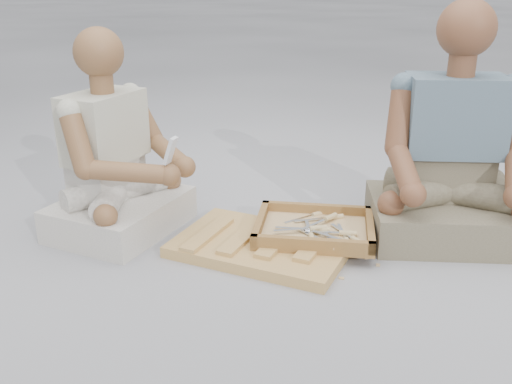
% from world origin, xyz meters
% --- Properties ---
extents(ground, '(60.00, 60.00, 0.00)m').
position_xyz_m(ground, '(0.00, 0.00, 0.00)').
color(ground, '#A3A3A9').
rests_on(ground, ground).
extents(carved_panel, '(0.77, 0.60, 0.05)m').
position_xyz_m(carved_panel, '(-0.12, 0.23, 0.02)').
color(carved_panel, '#AB7842').
rests_on(carved_panel, ground).
extents(tool_tray, '(0.49, 0.40, 0.06)m').
position_xyz_m(tool_tray, '(0.08, 0.33, 0.07)').
color(tool_tray, brown).
rests_on(tool_tray, carved_panel).
extents(chisel_0, '(0.17, 0.17, 0.02)m').
position_xyz_m(chisel_0, '(0.07, 0.47, 0.07)').
color(chisel_0, silver).
rests_on(chisel_0, tool_tray).
extents(chisel_1, '(0.07, 0.22, 0.02)m').
position_xyz_m(chisel_1, '(0.22, 0.24, 0.07)').
color(chisel_1, silver).
rests_on(chisel_1, tool_tray).
extents(chisel_2, '(0.20, 0.12, 0.02)m').
position_xyz_m(chisel_2, '(0.23, 0.20, 0.08)').
color(chisel_2, silver).
rests_on(chisel_2, tool_tray).
extents(chisel_3, '(0.21, 0.09, 0.02)m').
position_xyz_m(chisel_3, '(0.08, 0.30, 0.08)').
color(chisel_3, silver).
rests_on(chisel_3, tool_tray).
extents(chisel_4, '(0.09, 0.21, 0.02)m').
position_xyz_m(chisel_4, '(0.16, 0.19, 0.08)').
color(chisel_4, silver).
rests_on(chisel_4, tool_tray).
extents(chisel_5, '(0.22, 0.03, 0.02)m').
position_xyz_m(chisel_5, '(0.20, 0.29, 0.08)').
color(chisel_5, silver).
rests_on(chisel_5, tool_tray).
extents(chisel_6, '(0.07, 0.22, 0.02)m').
position_xyz_m(chisel_6, '(0.08, 0.23, 0.08)').
color(chisel_6, silver).
rests_on(chisel_6, tool_tray).
extents(chisel_7, '(0.15, 0.19, 0.02)m').
position_xyz_m(chisel_7, '(0.25, 0.24, 0.08)').
color(chisel_7, silver).
rests_on(chisel_7, tool_tray).
extents(chisel_8, '(0.22, 0.03, 0.02)m').
position_xyz_m(chisel_8, '(0.09, 0.30, 0.08)').
color(chisel_8, silver).
rests_on(chisel_8, tool_tray).
extents(chisel_9, '(0.21, 0.11, 0.02)m').
position_xyz_m(chisel_9, '(0.14, 0.45, 0.07)').
color(chisel_9, silver).
rests_on(chisel_9, tool_tray).
extents(chisel_10, '(0.14, 0.19, 0.02)m').
position_xyz_m(chisel_10, '(0.13, 0.40, 0.08)').
color(chisel_10, silver).
rests_on(chisel_10, tool_tray).
extents(chisel_11, '(0.17, 0.16, 0.02)m').
position_xyz_m(chisel_11, '(0.13, 0.20, 0.07)').
color(chisel_11, silver).
rests_on(chisel_11, tool_tray).
extents(wood_chip_0, '(0.02, 0.02, 0.00)m').
position_xyz_m(wood_chip_0, '(0.02, 0.47, 0.00)').
color(wood_chip_0, tan).
rests_on(wood_chip_0, ground).
extents(wood_chip_1, '(0.02, 0.02, 0.00)m').
position_xyz_m(wood_chip_1, '(0.30, 0.24, 0.00)').
color(wood_chip_1, tan).
rests_on(wood_chip_1, ground).
extents(wood_chip_2, '(0.02, 0.02, 0.00)m').
position_xyz_m(wood_chip_2, '(0.21, 0.68, 0.00)').
color(wood_chip_2, tan).
rests_on(wood_chip_2, ground).
extents(wood_chip_3, '(0.02, 0.02, 0.00)m').
position_xyz_m(wood_chip_3, '(0.12, 0.71, 0.00)').
color(wood_chip_3, tan).
rests_on(wood_chip_3, ground).
extents(wood_chip_4, '(0.02, 0.02, 0.00)m').
position_xyz_m(wood_chip_4, '(0.21, 0.39, 0.00)').
color(wood_chip_4, tan).
rests_on(wood_chip_4, ground).
extents(wood_chip_5, '(0.02, 0.02, 0.00)m').
position_xyz_m(wood_chip_5, '(0.34, 0.18, 0.00)').
color(wood_chip_5, tan).
rests_on(wood_chip_5, ground).
extents(wood_chip_6, '(0.02, 0.02, 0.00)m').
position_xyz_m(wood_chip_6, '(-0.22, 0.25, 0.00)').
color(wood_chip_6, tan).
rests_on(wood_chip_6, ground).
extents(wood_chip_7, '(0.02, 0.02, 0.00)m').
position_xyz_m(wood_chip_7, '(0.21, 0.05, 0.00)').
color(wood_chip_7, tan).
rests_on(wood_chip_7, ground).
extents(wood_chip_8, '(0.02, 0.02, 0.00)m').
position_xyz_m(wood_chip_8, '(0.09, 0.60, 0.00)').
color(wood_chip_8, tan).
rests_on(wood_chip_8, ground).
extents(wood_chip_9, '(0.02, 0.02, 0.00)m').
position_xyz_m(wood_chip_9, '(0.02, 0.52, 0.00)').
color(wood_chip_9, tan).
rests_on(wood_chip_9, ground).
extents(wood_chip_10, '(0.02, 0.02, 0.00)m').
position_xyz_m(wood_chip_10, '(0.11, 0.22, 0.00)').
color(wood_chip_10, tan).
rests_on(wood_chip_10, ground).
extents(wood_chip_11, '(0.02, 0.02, 0.00)m').
position_xyz_m(wood_chip_11, '(-0.10, 0.45, 0.00)').
color(wood_chip_11, tan).
rests_on(wood_chip_11, ground).
extents(wood_chip_12, '(0.02, 0.02, 0.00)m').
position_xyz_m(wood_chip_12, '(0.43, 0.72, 0.00)').
color(wood_chip_12, tan).
rests_on(wood_chip_12, ground).
extents(wood_chip_13, '(0.02, 0.02, 0.00)m').
position_xyz_m(wood_chip_13, '(0.16, 0.64, 0.00)').
color(wood_chip_13, tan).
rests_on(wood_chip_13, ground).
extents(wood_chip_14, '(0.02, 0.02, 0.00)m').
position_xyz_m(wood_chip_14, '(0.06, 0.38, 0.00)').
color(wood_chip_14, tan).
rests_on(wood_chip_14, ground).
extents(craftsman, '(0.63, 0.64, 0.86)m').
position_xyz_m(craftsman, '(-0.76, 0.32, 0.29)').
color(craftsman, silver).
rests_on(craftsman, ground).
extents(companion, '(0.67, 0.57, 0.97)m').
position_xyz_m(companion, '(0.62, 0.52, 0.32)').
color(companion, '#756D54').
rests_on(companion, ground).
extents(mobile_phone, '(0.06, 0.05, 0.11)m').
position_xyz_m(mobile_phone, '(-0.47, 0.19, 0.41)').
color(mobile_phone, silver).
rests_on(mobile_phone, craftsman).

